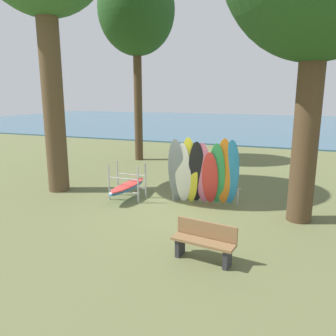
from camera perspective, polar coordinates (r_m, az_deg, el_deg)
The scene contains 6 objects.
ground_plane at distance 10.50m, azimuth 2.24°, elevation -7.41°, with size 80.00×80.00×0.00m, color #60663D.
lake_water at distance 41.43m, azimuth 16.53°, elevation 7.16°, with size 80.00×36.00×0.10m, color #38607A.
tree_mid_behind at distance 18.78m, azimuth -5.41°, elevation 25.07°, with size 3.91×3.91×9.99m.
leaning_board_pile at distance 10.83m, azimuth 6.00°, elevation -0.92°, with size 2.38×1.25×2.28m.
board_storage_rack at distance 11.65m, azimuth -6.92°, elevation -3.03°, with size 1.15×2.12×1.25m.
park_bench at distance 7.49m, azimuth 6.18°, elevation -12.22°, with size 1.45×0.62×0.85m.
Camera 1 is at (3.12, -9.36, 3.59)m, focal length 35.74 mm.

